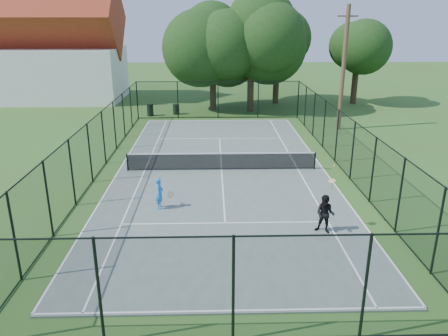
{
  "coord_description": "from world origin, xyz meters",
  "views": [
    {
      "loc": [
        -0.47,
        -22.06,
        7.79
      ],
      "look_at": [
        0.05,
        -3.0,
        1.2
      ],
      "focal_mm": 35.0,
      "sensor_mm": 36.0,
      "label": 1
    }
  ],
  "objects_px": {
    "tennis_net": "(222,161)",
    "utility_pole": "(343,68)",
    "player_black": "(325,214)",
    "player_blue": "(160,193)",
    "trash_bin_left": "(150,110)",
    "trash_bin_right": "(176,109)"
  },
  "relations": [
    {
      "from": "trash_bin_right",
      "to": "player_black",
      "type": "xyz_separation_m",
      "value": [
        7.27,
        -21.87,
        0.38
      ]
    },
    {
      "from": "tennis_net",
      "to": "utility_pole",
      "type": "bearing_deg",
      "value": 45.68
    },
    {
      "from": "trash_bin_left",
      "to": "player_black",
      "type": "bearing_deg",
      "value": -66.22
    },
    {
      "from": "tennis_net",
      "to": "player_blue",
      "type": "distance_m",
      "value": 5.59
    },
    {
      "from": "utility_pole",
      "to": "player_blue",
      "type": "height_order",
      "value": "utility_pole"
    },
    {
      "from": "trash_bin_right",
      "to": "player_blue",
      "type": "xyz_separation_m",
      "value": [
        0.8,
        -19.47,
        0.31
      ]
    },
    {
      "from": "tennis_net",
      "to": "player_black",
      "type": "bearing_deg",
      "value": -62.84
    },
    {
      "from": "utility_pole",
      "to": "player_blue",
      "type": "relative_size",
      "value": 6.31
    },
    {
      "from": "trash_bin_right",
      "to": "player_black",
      "type": "distance_m",
      "value": 23.05
    },
    {
      "from": "trash_bin_left",
      "to": "utility_pole",
      "type": "xyz_separation_m",
      "value": [
        14.45,
        -5.03,
        3.88
      ]
    },
    {
      "from": "player_blue",
      "to": "player_black",
      "type": "distance_m",
      "value": 6.9
    },
    {
      "from": "tennis_net",
      "to": "trash_bin_right",
      "type": "distance_m",
      "value": 15.02
    },
    {
      "from": "trash_bin_right",
      "to": "player_black",
      "type": "height_order",
      "value": "player_black"
    },
    {
      "from": "tennis_net",
      "to": "player_black",
      "type": "relative_size",
      "value": 3.99
    },
    {
      "from": "player_black",
      "to": "player_blue",
      "type": "bearing_deg",
      "value": 159.66
    },
    {
      "from": "trash_bin_right",
      "to": "player_black",
      "type": "relative_size",
      "value": 0.34
    },
    {
      "from": "trash_bin_left",
      "to": "trash_bin_right",
      "type": "bearing_deg",
      "value": 15.1
    },
    {
      "from": "tennis_net",
      "to": "trash_bin_right",
      "type": "height_order",
      "value": "tennis_net"
    },
    {
      "from": "trash_bin_left",
      "to": "utility_pole",
      "type": "bearing_deg",
      "value": -19.2
    },
    {
      "from": "trash_bin_right",
      "to": "tennis_net",
      "type": "bearing_deg",
      "value": -76.36
    },
    {
      "from": "utility_pole",
      "to": "player_black",
      "type": "relative_size",
      "value": 3.43
    },
    {
      "from": "tennis_net",
      "to": "player_blue",
      "type": "height_order",
      "value": "player_blue"
    }
  ]
}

